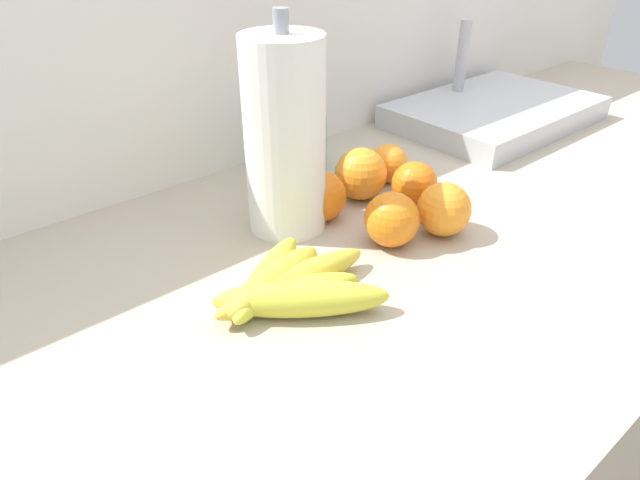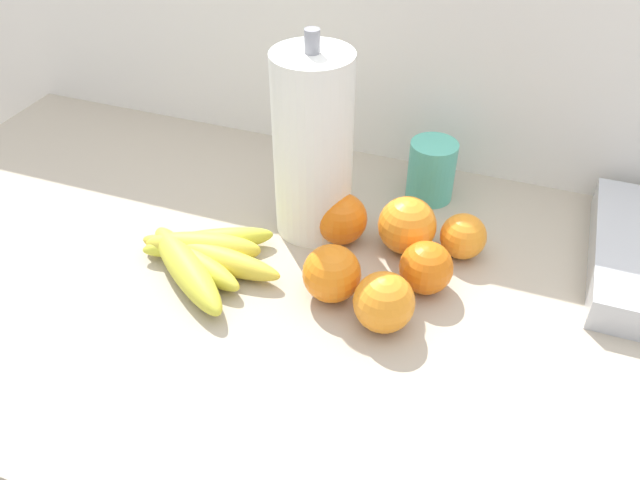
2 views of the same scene
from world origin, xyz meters
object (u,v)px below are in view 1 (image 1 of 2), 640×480
at_px(orange_front, 444,209).
at_px(mug, 305,144).
at_px(sink_basin, 494,111).
at_px(orange_back_right, 390,219).
at_px(orange_far_right, 388,163).
at_px(paper_towel_roll, 285,138).
at_px(orange_back_left, 361,174).
at_px(orange_right, 414,185).
at_px(banana_bunch, 287,287).
at_px(orange_center, 321,196).

distance_m(orange_front, mug, 0.30).
bearing_deg(sink_basin, orange_front, -153.44).
distance_m(orange_back_right, sink_basin, 0.56).
relative_size(sink_basin, mug, 4.46).
bearing_deg(orange_far_right, orange_back_right, -135.83).
bearing_deg(paper_towel_roll, orange_front, -46.57).
relative_size(orange_back_left, sink_basin, 0.19).
bearing_deg(orange_right, banana_bunch, -167.55).
bearing_deg(sink_basin, orange_back_left, -171.48).
bearing_deg(orange_far_right, orange_front, -111.36).
bearing_deg(orange_front, banana_bunch, 176.15).
distance_m(banana_bunch, orange_back_left, 0.29).
relative_size(orange_right, orange_front, 0.93).
bearing_deg(orange_center, orange_front, -54.19).
relative_size(paper_towel_roll, mug, 3.12).
distance_m(banana_bunch, orange_right, 0.31).
bearing_deg(orange_back_right, sink_basin, 20.25).
xyz_separation_m(orange_far_right, mug, (-0.07, 0.13, 0.02)).
relative_size(orange_center, paper_towel_roll, 0.25).
xyz_separation_m(banana_bunch, orange_front, (0.27, -0.02, 0.02)).
distance_m(orange_right, orange_back_left, 0.09).
bearing_deg(orange_right, orange_back_left, 121.29).
bearing_deg(banana_bunch, mug, 47.39).
relative_size(orange_back_left, orange_far_right, 1.27).
xyz_separation_m(orange_back_right, mug, (0.07, 0.27, 0.01)).
xyz_separation_m(orange_center, orange_back_left, (0.09, 0.01, 0.00)).
distance_m(orange_front, orange_back_left, 0.16).
height_order(orange_front, orange_far_right, orange_front).
bearing_deg(orange_right, orange_far_right, 69.02).
bearing_deg(orange_far_right, orange_right, -110.98).
height_order(orange_back_right, orange_front, same).
bearing_deg(orange_right, orange_center, 156.32).
xyz_separation_m(orange_back_right, paper_towel_roll, (-0.08, 0.13, 0.10)).
height_order(banana_bunch, orange_front, orange_front).
distance_m(orange_right, orange_center, 0.15).
distance_m(orange_back_left, orange_far_right, 0.08).
bearing_deg(orange_center, mug, 58.02).
height_order(orange_far_right, paper_towel_roll, paper_towel_roll).
xyz_separation_m(banana_bunch, paper_towel_roll, (0.11, 0.14, 0.12)).
height_order(orange_front, paper_towel_roll, paper_towel_roll).
distance_m(orange_front, paper_towel_roll, 0.24).
xyz_separation_m(orange_far_right, sink_basin, (0.39, 0.06, -0.01)).
relative_size(banana_bunch, orange_center, 2.89).
height_order(banana_bunch, sink_basin, sink_basin).
distance_m(orange_center, orange_back_right, 0.12).
distance_m(orange_back_right, paper_towel_roll, 0.18).
bearing_deg(mug, orange_center, -121.98).
distance_m(orange_front, sink_basin, 0.51).
distance_m(orange_front, orange_far_right, 0.18).
relative_size(orange_back_right, orange_far_right, 1.17).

